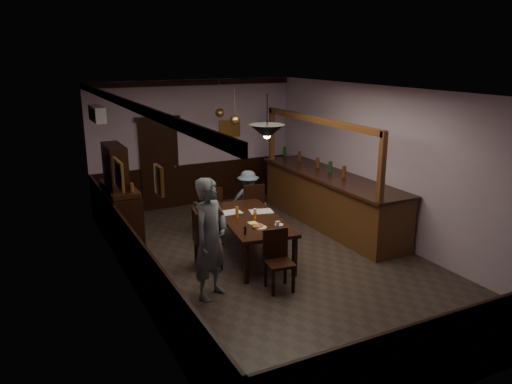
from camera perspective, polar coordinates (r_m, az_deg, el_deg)
room at (r=8.52m, az=2.22°, el=1.35°), size 5.01×8.01×3.01m
dining_table at (r=8.97m, az=-0.57°, el=-3.33°), size 1.29×2.32×0.75m
chair_far_left at (r=10.04m, az=-5.26°, el=-1.98°), size 0.48×0.48×1.04m
chair_far_right at (r=10.28m, az=-0.41°, el=-1.52°), size 0.50×0.50×1.03m
chair_near at (r=7.87m, az=2.50°, el=-7.43°), size 0.46×0.46×0.95m
chair_side at (r=8.59m, az=-6.11°, el=-5.07°), size 0.53×0.53×1.05m
person_standing at (r=7.48m, az=-5.21°, el=-5.35°), size 0.81×0.74×1.86m
person_seated_left at (r=10.30m, az=-5.67°, el=-1.45°), size 0.61×0.50×1.16m
person_seated_right at (r=10.52m, az=-0.90°, el=-0.82°), size 0.91×0.74×1.23m
newspaper_left at (r=9.23m, az=-2.99°, el=-2.33°), size 0.42×0.30×0.01m
newspaper_right at (r=9.27m, az=0.60°, el=-2.23°), size 0.48×0.39×0.01m
napkin at (r=8.67m, az=-0.37°, el=-3.53°), size 0.17×0.17×0.00m
saucer at (r=8.57m, az=2.65°, el=-3.75°), size 0.15×0.15×0.01m
coffee_cup at (r=8.50m, az=2.49°, el=-3.61°), size 0.09×0.09×0.07m
pastry_plate at (r=8.43m, az=0.49°, el=-4.07°), size 0.22×0.22×0.01m
pastry_ring_a at (r=8.40m, az=0.04°, el=-3.95°), size 0.13×0.13×0.04m
pastry_ring_b at (r=8.45m, az=0.41°, el=-3.83°), size 0.13×0.13×0.04m
soda_can at (r=8.82m, az=-0.12°, el=-2.81°), size 0.07×0.07×0.12m
beer_glass at (r=8.93m, az=-2.19°, el=-2.31°), size 0.06×0.06×0.20m
water_glass at (r=8.97m, az=-0.12°, el=-2.38°), size 0.06×0.06×0.15m
pepper_mill at (r=8.12m, az=-1.24°, el=-4.39°), size 0.04×0.04×0.14m
sideboard at (r=9.97m, az=-15.26°, el=-1.35°), size 0.52×1.47×1.94m
bar_counter at (r=10.74m, az=8.48°, el=-0.76°), size 0.98×4.20×2.35m
door_back at (r=11.87m, az=-10.95°, el=2.98°), size 0.90×0.06×2.10m
ac_unit at (r=10.31m, az=-17.70°, el=8.52°), size 0.20×0.85×0.30m
picture_left_small at (r=6.01m, az=-11.02°, el=1.33°), size 0.04×0.28×0.36m
picture_left_large at (r=8.38m, az=-15.42°, el=1.97°), size 0.04×0.62×0.48m
picture_back at (r=12.34m, az=-3.04°, el=7.27°), size 0.55×0.04×0.42m
pendant_iron at (r=7.81m, az=1.26°, el=6.90°), size 0.56×0.56×0.69m
pendant_brass_mid at (r=10.06m, az=-2.45°, el=8.21°), size 0.20×0.20×0.81m
pendant_brass_far at (r=11.28m, az=-4.17°, el=9.00°), size 0.20×0.20×0.81m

